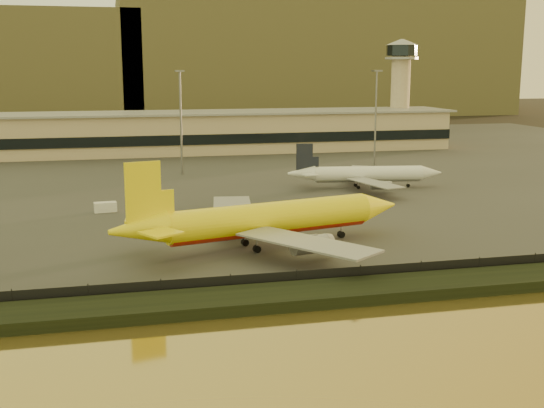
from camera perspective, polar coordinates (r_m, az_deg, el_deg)
The scene contains 12 objects.
ground at distance 95.50m, azimuth 3.50°, elevation -4.54°, with size 900.00×900.00×0.00m, color black.
embankment at distance 79.90m, azimuth 7.04°, elevation -7.27°, with size 320.00×7.00×1.40m, color black.
tarmac at distance 186.67m, azimuth -4.94°, elevation 3.26°, with size 320.00×220.00×0.20m, color #2D2D2D.
perimeter_fence at distance 83.29m, azimuth 6.09°, elevation -6.04°, with size 300.00×0.05×2.20m, color black.
terminal_building at distance 214.73m, azimuth -10.03°, elevation 5.83°, with size 202.00×25.00×12.60m.
control_tower at distance 239.38m, azimuth 10.71°, elevation 10.04°, with size 11.20×11.20×35.50m.
apron_light_masts at distance 168.50m, azimuth 1.08°, elevation 7.77°, with size 152.20×12.20×25.40m.
distant_hills at distance 428.00m, azimuth -12.76°, elevation 11.72°, with size 470.00×160.00×70.00m.
dhl_cargo_jet at distance 99.33m, azimuth -0.51°, elevation -1.34°, with size 45.73×43.98×13.77m.
white_narrowbody_jet at distance 151.00m, azimuth 7.82°, elevation 2.47°, with size 34.36×33.22×9.88m.
gse_vehicle_yellow at distance 127.87m, azimuth 5.58°, elevation -0.03°, with size 3.81×1.71×1.71m, color yellow.
gse_vehicle_white at distance 128.21m, azimuth -13.77°, elevation -0.25°, with size 4.01×1.80×1.80m, color white.
Camera 1 is at (-26.74, -87.92, 25.99)m, focal length 45.00 mm.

